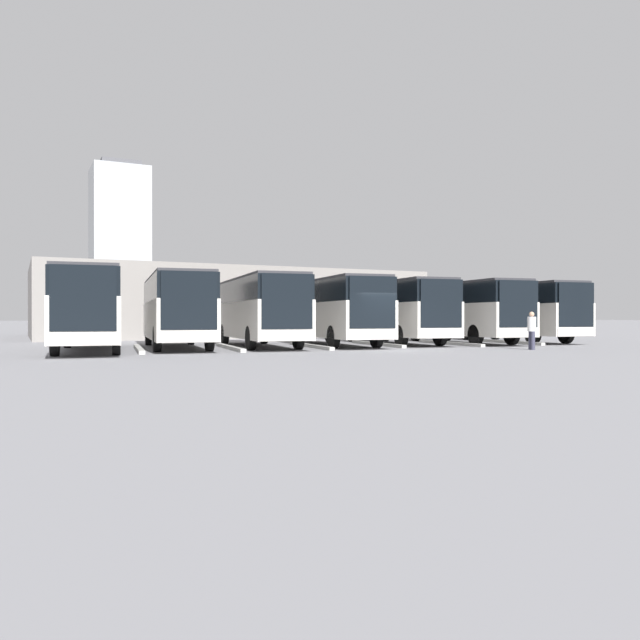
{
  "coord_description": "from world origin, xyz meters",
  "views": [
    {
      "loc": [
        14.56,
        23.16,
        1.42
      ],
      "look_at": [
        0.67,
        -5.36,
        1.3
      ],
      "focal_mm": 35.0,
      "sensor_mm": 36.0,
      "label": 1
    }
  ],
  "objects_px": {
    "bus_2": "(392,310)",
    "pedestrian": "(532,329)",
    "bus_6": "(89,307)",
    "bus_1": "(460,310)",
    "bus_5": "(176,308)",
    "bus_4": "(258,309)",
    "bus_0": "(512,310)",
    "bus_3": "(332,309)"
  },
  "relations": [
    {
      "from": "bus_4",
      "to": "pedestrian",
      "type": "distance_m",
      "value": 12.77
    },
    {
      "from": "bus_1",
      "to": "bus_2",
      "type": "height_order",
      "value": "same"
    },
    {
      "from": "bus_0",
      "to": "bus_5",
      "type": "bearing_deg",
      "value": 4.77
    },
    {
      "from": "bus_0",
      "to": "bus_3",
      "type": "relative_size",
      "value": 1.0
    },
    {
      "from": "bus_0",
      "to": "bus_6",
      "type": "relative_size",
      "value": 1.0
    },
    {
      "from": "bus_2",
      "to": "bus_5",
      "type": "height_order",
      "value": "same"
    },
    {
      "from": "bus_0",
      "to": "bus_2",
      "type": "bearing_deg",
      "value": 1.94
    },
    {
      "from": "bus_0",
      "to": "pedestrian",
      "type": "xyz_separation_m",
      "value": [
        5.91,
        7.5,
        -0.95
      ]
    },
    {
      "from": "bus_2",
      "to": "bus_4",
      "type": "height_order",
      "value": "same"
    },
    {
      "from": "bus_2",
      "to": "bus_5",
      "type": "distance_m",
      "value": 11.81
    },
    {
      "from": "bus_1",
      "to": "bus_4",
      "type": "relative_size",
      "value": 1.0
    },
    {
      "from": "bus_4",
      "to": "bus_6",
      "type": "bearing_deg",
      "value": 13.37
    },
    {
      "from": "pedestrian",
      "to": "bus_2",
      "type": "bearing_deg",
      "value": 31.02
    },
    {
      "from": "bus_1",
      "to": "pedestrian",
      "type": "height_order",
      "value": "bus_1"
    },
    {
      "from": "bus_4",
      "to": "bus_2",
      "type": "bearing_deg",
      "value": -171.01
    },
    {
      "from": "bus_2",
      "to": "pedestrian",
      "type": "height_order",
      "value": "bus_2"
    },
    {
      "from": "bus_3",
      "to": "bus_5",
      "type": "xyz_separation_m",
      "value": [
        7.87,
        -0.56,
        0.0
      ]
    },
    {
      "from": "bus_1",
      "to": "pedestrian",
      "type": "xyz_separation_m",
      "value": [
        1.97,
        7.44,
        -0.95
      ]
    },
    {
      "from": "bus_2",
      "to": "bus_4",
      "type": "distance_m",
      "value": 7.88
    },
    {
      "from": "bus_5",
      "to": "pedestrian",
      "type": "height_order",
      "value": "bus_5"
    },
    {
      "from": "bus_0",
      "to": "bus_5",
      "type": "relative_size",
      "value": 1.0
    },
    {
      "from": "bus_3",
      "to": "bus_4",
      "type": "relative_size",
      "value": 1.0
    },
    {
      "from": "pedestrian",
      "to": "bus_3",
      "type": "bearing_deg",
      "value": 54.41
    },
    {
      "from": "bus_6",
      "to": "pedestrian",
      "type": "xyz_separation_m",
      "value": [
        -17.71,
        7.29,
        -0.95
      ]
    },
    {
      "from": "bus_5",
      "to": "bus_6",
      "type": "xyz_separation_m",
      "value": [
        3.94,
        1.18,
        0.0
      ]
    },
    {
      "from": "bus_0",
      "to": "bus_2",
      "type": "height_order",
      "value": "same"
    },
    {
      "from": "bus_1",
      "to": "bus_2",
      "type": "relative_size",
      "value": 1.0
    },
    {
      "from": "bus_2",
      "to": "bus_6",
      "type": "height_order",
      "value": "same"
    },
    {
      "from": "bus_1",
      "to": "bus_4",
      "type": "xyz_separation_m",
      "value": [
        11.81,
        -0.64,
        0.0
      ]
    },
    {
      "from": "bus_0",
      "to": "bus_4",
      "type": "height_order",
      "value": "same"
    },
    {
      "from": "bus_4",
      "to": "pedestrian",
      "type": "relative_size",
      "value": 6.54
    },
    {
      "from": "bus_0",
      "to": "pedestrian",
      "type": "height_order",
      "value": "bus_0"
    },
    {
      "from": "bus_1",
      "to": "bus_6",
      "type": "bearing_deg",
      "value": 8.04
    },
    {
      "from": "bus_6",
      "to": "pedestrian",
      "type": "distance_m",
      "value": 19.18
    },
    {
      "from": "bus_0",
      "to": "bus_4",
      "type": "relative_size",
      "value": 1.0
    },
    {
      "from": "bus_3",
      "to": "bus_6",
      "type": "distance_m",
      "value": 11.83
    },
    {
      "from": "bus_6",
      "to": "pedestrian",
      "type": "height_order",
      "value": "bus_6"
    },
    {
      "from": "bus_1",
      "to": "bus_2",
      "type": "bearing_deg",
      "value": -4.4
    },
    {
      "from": "bus_2",
      "to": "bus_3",
      "type": "height_order",
      "value": "same"
    },
    {
      "from": "bus_1",
      "to": "bus_5",
      "type": "bearing_deg",
      "value": 3.86
    },
    {
      "from": "bus_1",
      "to": "pedestrian",
      "type": "relative_size",
      "value": 6.54
    },
    {
      "from": "bus_3",
      "to": "bus_6",
      "type": "xyz_separation_m",
      "value": [
        11.81,
        0.62,
        0.0
      ]
    }
  ]
}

